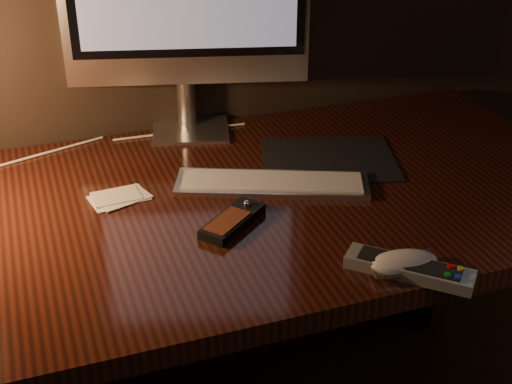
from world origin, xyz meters
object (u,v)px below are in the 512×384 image
object	(u,v)px
desk	(195,241)
tv_remote	(409,268)
media_remote	(233,221)
keyboard	(272,183)
mouse	(404,264)

from	to	relation	value
desk	tv_remote	world-z (taller)	tv_remote
media_remote	tv_remote	bearing A→B (deg)	-86.60
desk	media_remote	distance (m)	0.22
keyboard	tv_remote	xyz separation A→B (m)	(0.10, -0.36, 0.00)
keyboard	tv_remote	distance (m)	0.37
keyboard	media_remote	distance (m)	0.17
desk	mouse	distance (m)	0.49
keyboard	mouse	size ratio (longest dim) A/B	3.33
tv_remote	desk	bearing A→B (deg)	165.09
mouse	media_remote	xyz separation A→B (m)	(-0.22, 0.23, -0.00)
media_remote	tv_remote	xyz separation A→B (m)	(0.22, -0.24, 0.00)
desk	tv_remote	size ratio (longest dim) A/B	8.65
tv_remote	media_remote	bearing A→B (deg)	176.04
media_remote	keyboard	bearing A→B (deg)	4.76
media_remote	tv_remote	size ratio (longest dim) A/B	0.79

